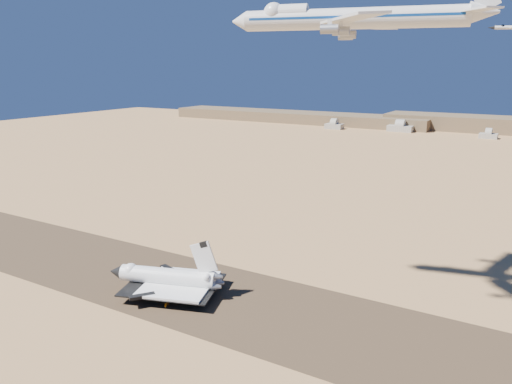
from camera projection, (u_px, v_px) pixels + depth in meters
The scene contains 10 objects.
ground at pixel (204, 294), 175.94m from camera, with size 1200.00×1200.00×0.00m, color #B2834F.
runway at pixel (204, 293), 175.93m from camera, with size 600.00×50.00×0.06m, color #4E3A27.
hangars at pixel (396, 128), 605.66m from camera, with size 200.50×29.50×30.00m.
shuttle at pixel (167, 278), 174.95m from camera, with size 42.44×33.99×20.68m.
carrier_747 at pixel (344, 19), 145.37m from camera, with size 76.40×57.53×19.01m.
crew_a at pixel (165, 306), 164.89m from camera, with size 0.64×0.42×1.75m, color orange.
crew_b at pixel (167, 304), 166.24m from camera, with size 0.79×0.45×1.62m, color orange.
crew_c at pixel (169, 303), 167.03m from camera, with size 0.94×0.48×1.60m, color orange.
chase_jet_c at pixel (454, 21), 179.17m from camera, with size 14.26×8.02×3.58m.
chase_jet_d at pixel (510, 27), 175.98m from camera, with size 13.36×7.88×3.43m.
Camera 1 is at (98.09, -129.93, 77.94)m, focal length 35.00 mm.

